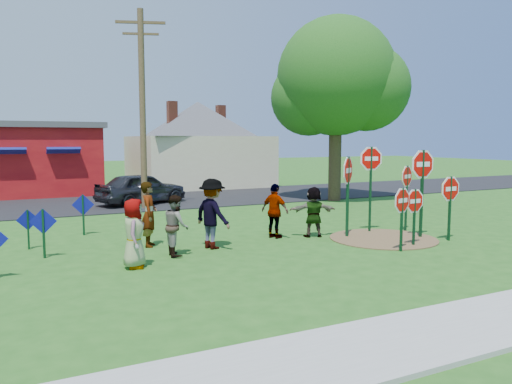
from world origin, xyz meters
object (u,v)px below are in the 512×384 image
at_px(stop_sign_d, 407,182).
at_px(utility_pole, 142,105).
at_px(stop_sign_a, 402,205).
at_px(person_a, 134,233).
at_px(leafy_tree, 339,83).
at_px(suv, 141,188).
at_px(stop_sign_b, 371,167).
at_px(stop_sign_c, 422,173).
at_px(person_b, 149,214).

xyz_separation_m(stop_sign_d, utility_pole, (-6.29, 9.18, 2.81)).
relative_size(stop_sign_a, person_a, 1.13).
height_order(person_a, leafy_tree, leafy_tree).
relative_size(suv, leafy_tree, 0.48).
relative_size(stop_sign_a, suv, 0.44).
height_order(stop_sign_b, suv, stop_sign_b).
bearing_deg(leafy_tree, stop_sign_c, -110.13).
distance_m(stop_sign_a, stop_sign_c, 2.31).
height_order(stop_sign_a, stop_sign_b, stop_sign_b).
bearing_deg(stop_sign_a, stop_sign_c, 17.42).
relative_size(stop_sign_c, stop_sign_d, 1.24).
xyz_separation_m(stop_sign_d, leafy_tree, (2.93, 7.89, 4.07)).
bearing_deg(suv, person_b, 147.27).
bearing_deg(stop_sign_c, stop_sign_d, 71.75).
bearing_deg(stop_sign_d, leafy_tree, 47.69).
xyz_separation_m(stop_sign_d, person_a, (-8.98, -0.71, -0.82)).
relative_size(stop_sign_b, stop_sign_d, 1.27).
bearing_deg(suv, stop_sign_a, 176.47).
distance_m(person_a, person_b, 2.37).
height_order(person_b, suv, person_b).
relative_size(stop_sign_a, stop_sign_c, 0.65).
xyz_separation_m(stop_sign_c, suv, (-5.75, 11.62, -1.22)).
relative_size(person_b, leafy_tree, 0.21).
distance_m(stop_sign_b, person_a, 8.07).
height_order(stop_sign_d, leafy_tree, leafy_tree).
bearing_deg(person_b, stop_sign_b, -77.58).
xyz_separation_m(stop_sign_b, stop_sign_c, (0.78, -1.45, -0.14)).
distance_m(stop_sign_a, leafy_tree, 12.12).
distance_m(stop_sign_d, leafy_tree, 9.35).
height_order(utility_pole, leafy_tree, leafy_tree).
height_order(stop_sign_a, person_a, stop_sign_a).
bearing_deg(stop_sign_c, suv, 116.27).
xyz_separation_m(stop_sign_a, utility_pole, (-4.11, 11.34, 3.20)).
distance_m(stop_sign_d, suv, 12.28).
distance_m(stop_sign_b, stop_sign_c, 1.65).
bearing_deg(stop_sign_a, utility_pole, 95.17).
bearing_deg(stop_sign_d, stop_sign_b, 135.36).
relative_size(stop_sign_b, utility_pole, 0.34).
bearing_deg(stop_sign_c, person_b, 162.31).
height_order(stop_sign_d, suv, stop_sign_d).
xyz_separation_m(stop_sign_b, utility_pole, (-5.19, 8.72, 2.32)).
distance_m(person_b, utility_pole, 8.66).
relative_size(stop_sign_a, stop_sign_b, 0.63).
bearing_deg(person_b, stop_sign_c, -86.97).
distance_m(stop_sign_c, utility_pole, 12.05).
height_order(stop_sign_b, person_a, stop_sign_b).
height_order(stop_sign_c, leafy_tree, leafy_tree).
bearing_deg(person_b, stop_sign_d, -79.66).
xyz_separation_m(person_b, suv, (1.99, 9.16, -0.15)).
bearing_deg(stop_sign_a, leafy_tree, 48.30).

